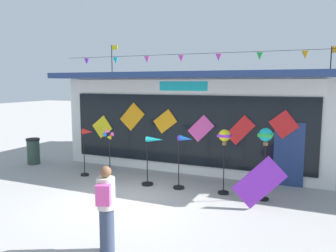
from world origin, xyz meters
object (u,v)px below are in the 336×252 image
(wind_spinner_far_right, at_px, (265,140))
(wind_spinner_far_left, at_px, (87,143))
(person_near_camera, at_px, (106,207))
(wind_spinner_center_left, at_px, (152,154))
(kite_shop_building, at_px, (206,116))
(trash_bin, at_px, (33,151))
(wind_spinner_left, at_px, (109,151))
(wind_spinner_right, at_px, (224,142))
(wind_spinner_center_right, at_px, (183,155))
(display_kite_on_ground, at_px, (259,182))

(wind_spinner_far_right, bearing_deg, wind_spinner_far_left, 179.47)
(person_near_camera, bearing_deg, wind_spinner_far_left, -69.28)
(wind_spinner_far_left, xyz_separation_m, wind_spinner_center_left, (2.54, -0.10, -0.16))
(kite_shop_building, relative_size, trash_bin, 9.91)
(wind_spinner_left, bearing_deg, wind_spinner_far_left, 173.34)
(wind_spinner_left, height_order, wind_spinner_right, wind_spinner_right)
(wind_spinner_left, relative_size, wind_spinner_right, 0.90)
(wind_spinner_center_right, bearing_deg, kite_shop_building, 98.22)
(kite_shop_building, height_order, trash_bin, kite_shop_building)
(kite_shop_building, distance_m, wind_spinner_center_right, 4.39)
(trash_bin, bearing_deg, wind_spinner_right, -4.08)
(wind_spinner_center_right, distance_m, person_near_camera, 4.17)
(person_near_camera, height_order, display_kite_on_ground, person_near_camera)
(display_kite_on_ground, bearing_deg, wind_spinner_far_left, 173.18)
(wind_spinner_left, distance_m, wind_spinner_far_right, 5.00)
(wind_spinner_far_right, distance_m, person_near_camera, 4.82)
(kite_shop_building, bearing_deg, wind_spinner_left, -114.18)
(person_near_camera, bearing_deg, wind_spinner_right, -125.51)
(wind_spinner_center_right, distance_m, wind_spinner_far_right, 2.46)
(wind_spinner_far_right, distance_m, trash_bin, 9.08)
(wind_spinner_center_right, bearing_deg, wind_spinner_center_left, -176.51)
(person_near_camera, height_order, trash_bin, person_near_camera)
(kite_shop_building, distance_m, wind_spinner_far_left, 5.20)
(wind_spinner_center_right, distance_m, trash_bin, 6.65)
(person_near_camera, relative_size, trash_bin, 1.64)
(wind_spinner_left, relative_size, trash_bin, 1.66)
(wind_spinner_right, xyz_separation_m, wind_spinner_far_right, (1.15, -0.08, 0.14))
(wind_spinner_left, relative_size, wind_spinner_center_right, 1.03)
(wind_spinner_center_left, bearing_deg, kite_shop_building, 84.83)
(wind_spinner_center_right, bearing_deg, wind_spinner_far_right, -0.46)
(wind_spinner_left, xyz_separation_m, wind_spinner_right, (3.81, 0.14, 0.54))
(wind_spinner_left, distance_m, wind_spinner_center_left, 1.56)
(kite_shop_building, xyz_separation_m, wind_spinner_left, (-1.96, -4.36, -0.83))
(wind_spinner_center_left, distance_m, display_kite_on_ground, 3.43)
(wind_spinner_center_left, bearing_deg, wind_spinner_left, -179.40)
(wind_spinner_left, bearing_deg, display_kite_on_ground, -6.86)
(wind_spinner_left, height_order, trash_bin, wind_spinner_left)
(person_near_camera, bearing_deg, wind_spinner_left, -77.18)
(wind_spinner_far_left, distance_m, person_near_camera, 5.55)
(wind_spinner_center_left, relative_size, trash_bin, 1.53)
(wind_spinner_center_right, relative_size, wind_spinner_far_right, 0.82)
(kite_shop_building, distance_m, wind_spinner_center_left, 4.43)
(wind_spinner_right, xyz_separation_m, trash_bin, (-7.83, 0.56, -1.00))
(wind_spinner_far_left, bearing_deg, kite_shop_building, 55.33)
(wind_spinner_far_left, height_order, wind_spinner_left, wind_spinner_left)
(wind_spinner_far_left, xyz_separation_m, trash_bin, (-3.04, 0.59, -0.65))
(wind_spinner_left, xyz_separation_m, display_kite_on_ground, (4.93, -0.59, -0.30))
(display_kite_on_ground, bearing_deg, kite_shop_building, 120.95)
(wind_spinner_right, xyz_separation_m, display_kite_on_ground, (1.11, -0.73, -0.84))
(wind_spinner_center_right, height_order, person_near_camera, person_near_camera)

